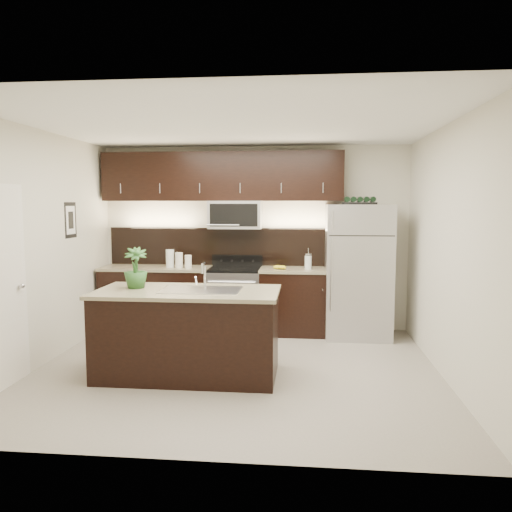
{
  "coord_description": "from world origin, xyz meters",
  "views": [
    {
      "loc": [
        0.76,
        -5.38,
        1.86
      ],
      "look_at": [
        0.17,
        0.55,
        1.23
      ],
      "focal_mm": 35.0,
      "sensor_mm": 36.0,
      "label": 1
    }
  ],
  "objects": [
    {
      "name": "ground",
      "position": [
        0.0,
        0.0,
        0.0
      ],
      "size": [
        4.5,
        4.5,
        0.0
      ],
      "primitive_type": "plane",
      "color": "gray",
      "rests_on": "ground"
    },
    {
      "name": "room_walls",
      "position": [
        -0.11,
        -0.04,
        1.7
      ],
      "size": [
        4.52,
        4.02,
        2.71
      ],
      "color": "beige",
      "rests_on": "ground"
    },
    {
      "name": "counter_run",
      "position": [
        -0.46,
        1.69,
        0.47
      ],
      "size": [
        3.51,
        0.65,
        0.94
      ],
      "color": "black",
      "rests_on": "ground"
    },
    {
      "name": "upper_fixtures",
      "position": [
        -0.43,
        1.84,
        2.14
      ],
      "size": [
        3.49,
        0.4,
        1.66
      ],
      "color": "black",
      "rests_on": "counter_run"
    },
    {
      "name": "island",
      "position": [
        -0.49,
        -0.22,
        0.47
      ],
      "size": [
        1.96,
        0.96,
        0.94
      ],
      "color": "black",
      "rests_on": "ground"
    },
    {
      "name": "sink_faucet",
      "position": [
        -0.34,
        -0.21,
        0.96
      ],
      "size": [
        0.84,
        0.5,
        0.28
      ],
      "color": "silver",
      "rests_on": "island"
    },
    {
      "name": "refrigerator",
      "position": [
        1.5,
        1.63,
        0.92
      ],
      "size": [
        0.89,
        0.8,
        1.85
      ],
      "primitive_type": "cube",
      "color": "#B2B2B7",
      "rests_on": "ground"
    },
    {
      "name": "wine_rack",
      "position": [
        1.5,
        1.63,
        1.9
      ],
      "size": [
        0.46,
        0.28,
        0.11
      ],
      "color": "black",
      "rests_on": "refrigerator"
    },
    {
      "name": "plant",
      "position": [
        -1.08,
        -0.14,
        1.16
      ],
      "size": [
        0.32,
        0.32,
        0.45
      ],
      "primitive_type": "imported",
      "rotation": [
        0.0,
        0.0,
        0.36
      ],
      "color": "#295722",
      "rests_on": "island"
    },
    {
      "name": "canisters",
      "position": [
        -1.08,
        1.62,
        1.06
      ],
      "size": [
        0.39,
        0.16,
        0.26
      ],
      "rotation": [
        0.0,
        0.0,
        -0.17
      ],
      "color": "silver",
      "rests_on": "counter_run"
    },
    {
      "name": "french_press",
      "position": [
        0.8,
        1.64,
        1.05
      ],
      "size": [
        0.1,
        0.1,
        0.29
      ],
      "rotation": [
        0.0,
        0.0,
        0.2
      ],
      "color": "silver",
      "rests_on": "counter_run"
    },
    {
      "name": "bananas",
      "position": [
        0.36,
        1.61,
        0.97
      ],
      "size": [
        0.22,
        0.2,
        0.06
      ],
      "primitive_type": "ellipsoid",
      "rotation": [
        0.0,
        0.0,
        -0.29
      ],
      "color": "gold",
      "rests_on": "counter_run"
    }
  ]
}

